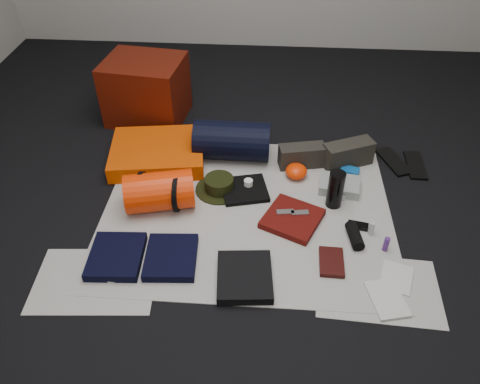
# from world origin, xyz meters

# --- Properties ---
(floor) EXTENTS (4.50, 4.50, 0.02)m
(floor) POSITION_xyz_m (0.00, 0.00, -0.01)
(floor) COLOR black
(floor) RESTS_ON ground
(newspaper_mat) EXTENTS (1.60, 1.30, 0.01)m
(newspaper_mat) POSITION_xyz_m (0.00, 0.00, 0.00)
(newspaper_mat) COLOR beige
(newspaper_mat) RESTS_ON floor
(newspaper_sheet_front_left) EXTENTS (0.61, 0.44, 0.00)m
(newspaper_sheet_front_left) POSITION_xyz_m (-0.70, -0.55, 0.00)
(newspaper_sheet_front_left) COLOR beige
(newspaper_sheet_front_left) RESTS_ON floor
(newspaper_sheet_front_right) EXTENTS (0.60, 0.43, 0.00)m
(newspaper_sheet_front_right) POSITION_xyz_m (0.65, -0.50, 0.00)
(newspaper_sheet_front_right) COLOR beige
(newspaper_sheet_front_right) RESTS_ON floor
(red_cabinet) EXTENTS (0.57, 0.49, 0.43)m
(red_cabinet) POSITION_xyz_m (-0.76, 0.95, 0.22)
(red_cabinet) COLOR #541106
(red_cabinet) RESTS_ON floor
(sleeping_pad) EXTENTS (0.63, 0.54, 0.10)m
(sleeping_pad) POSITION_xyz_m (-0.59, 0.43, 0.06)
(sleeping_pad) COLOR #E34502
(sleeping_pad) RESTS_ON newspaper_mat
(stuff_sack) EXTENTS (0.41, 0.30, 0.22)m
(stuff_sack) POSITION_xyz_m (-0.49, -0.01, 0.12)
(stuff_sack) COLOR #EF2F03
(stuff_sack) RESTS_ON newspaper_mat
(sack_strap_left) EXTENTS (0.02, 0.22, 0.22)m
(sack_strap_left) POSITION_xyz_m (-0.59, -0.01, 0.11)
(sack_strap_left) COLOR black
(sack_strap_left) RESTS_ON newspaper_mat
(sack_strap_right) EXTENTS (0.03, 0.22, 0.22)m
(sack_strap_right) POSITION_xyz_m (-0.39, -0.01, 0.11)
(sack_strap_right) COLOR black
(sack_strap_right) RESTS_ON newspaper_mat
(navy_duffel) EXTENTS (0.47, 0.25, 0.25)m
(navy_duffel) POSITION_xyz_m (-0.13, 0.49, 0.13)
(navy_duffel) COLOR black
(navy_duffel) RESTS_ON newspaper_mat
(boonie_brim) EXTENTS (0.34, 0.34, 0.01)m
(boonie_brim) POSITION_xyz_m (-0.17, 0.16, 0.01)
(boonie_brim) COLOR black
(boonie_brim) RESTS_ON newspaper_mat
(boonie_crown) EXTENTS (0.17, 0.17, 0.07)m
(boonie_crown) POSITION_xyz_m (-0.17, 0.16, 0.05)
(boonie_crown) COLOR black
(boonie_crown) RESTS_ON boonie_brim
(hiking_boot_left) EXTENTS (0.30, 0.16, 0.14)m
(hiking_boot_left) POSITION_xyz_m (0.31, 0.44, 0.08)
(hiking_boot_left) COLOR #2C2923
(hiking_boot_left) RESTS_ON newspaper_mat
(hiking_boot_right) EXTENTS (0.33, 0.23, 0.16)m
(hiking_boot_right) POSITION_xyz_m (0.60, 0.47, 0.08)
(hiking_boot_right) COLOR #2C2923
(hiking_boot_right) RESTS_ON newspaper_mat
(flip_flop_left) EXTENTS (0.20, 0.31, 0.02)m
(flip_flop_left) POSITION_xyz_m (0.90, 0.51, 0.01)
(flip_flop_left) COLOR black
(flip_flop_left) RESTS_ON floor
(flip_flop_right) EXTENTS (0.11, 0.29, 0.02)m
(flip_flop_right) POSITION_xyz_m (1.03, 0.48, 0.01)
(flip_flop_right) COLOR black
(flip_flop_right) RESTS_ON floor
(trousers_navy_a) EXTENTS (0.27, 0.31, 0.05)m
(trousers_navy_a) POSITION_xyz_m (-0.63, -0.42, 0.03)
(trousers_navy_a) COLOR black
(trousers_navy_a) RESTS_ON newspaper_mat
(trousers_navy_b) EXTENTS (0.27, 0.30, 0.04)m
(trousers_navy_b) POSITION_xyz_m (-0.36, -0.40, 0.03)
(trousers_navy_b) COLOR black
(trousers_navy_b) RESTS_ON newspaper_mat
(trousers_charcoal) EXTENTS (0.29, 0.32, 0.05)m
(trousers_charcoal) POSITION_xyz_m (0.02, -0.50, 0.03)
(trousers_charcoal) COLOR black
(trousers_charcoal) RESTS_ON newspaper_mat
(black_tshirt) EXTENTS (0.31, 0.29, 0.03)m
(black_tshirt) POSITION_xyz_m (-0.02, 0.15, 0.02)
(black_tshirt) COLOR black
(black_tshirt) RESTS_ON newspaper_mat
(red_shirt) EXTENTS (0.37, 0.37, 0.04)m
(red_shirt) POSITION_xyz_m (0.25, -0.08, 0.02)
(red_shirt) COLOR #510C08
(red_shirt) RESTS_ON newspaper_mat
(orange_stuff_sack) EXTENTS (0.17, 0.17, 0.09)m
(orange_stuff_sack) POSITION_xyz_m (0.28, 0.31, 0.05)
(orange_stuff_sack) COLOR #EF2F03
(orange_stuff_sack) RESTS_ON newspaper_mat
(first_aid_pouch) EXTENTS (0.25, 0.20, 0.06)m
(first_aid_pouch) POSITION_xyz_m (0.53, 0.21, 0.03)
(first_aid_pouch) COLOR gray
(first_aid_pouch) RESTS_ON newspaper_mat
(water_bottle) EXTENTS (0.11, 0.11, 0.22)m
(water_bottle) POSITION_xyz_m (0.49, 0.08, 0.12)
(water_bottle) COLOR black
(water_bottle) RESTS_ON newspaper_mat
(speaker) EXTENTS (0.09, 0.17, 0.06)m
(speaker) POSITION_xyz_m (0.57, -0.20, 0.04)
(speaker) COLOR black
(speaker) RESTS_ON newspaper_mat
(compact_camera) EXTENTS (0.10, 0.07, 0.04)m
(compact_camera) POSITION_xyz_m (0.50, 0.13, 0.03)
(compact_camera) COLOR silver
(compact_camera) RESTS_ON newspaper_mat
(cyan_case) EXTENTS (0.13, 0.10, 0.04)m
(cyan_case) POSITION_xyz_m (0.61, 0.37, 0.02)
(cyan_case) COLOR #1056A2
(cyan_case) RESTS_ON newspaper_mat
(toiletry_purple) EXTENTS (0.03, 0.03, 0.08)m
(toiletry_purple) POSITION_xyz_m (0.72, -0.25, 0.05)
(toiletry_purple) COLOR #4C2372
(toiletry_purple) RESTS_ON newspaper_mat
(toiletry_clear) EXTENTS (0.03, 0.03, 0.08)m
(toiletry_clear) POSITION_xyz_m (0.66, -0.15, 0.05)
(toiletry_clear) COLOR #B2B7B3
(toiletry_clear) RESTS_ON newspaper_mat
(paperback_book) EXTENTS (0.12, 0.19, 0.03)m
(paperback_book) POSITION_xyz_m (0.44, -0.37, 0.02)
(paperback_book) COLOR black
(paperback_book) RESTS_ON newspaper_mat
(map_booklet) EXTENTS (0.20, 0.25, 0.01)m
(map_booklet) POSITION_xyz_m (0.68, -0.57, 0.01)
(map_booklet) COLOR beige
(map_booklet) RESTS_ON newspaper_mat
(map_printout) EXTENTS (0.19, 0.22, 0.01)m
(map_printout) POSITION_xyz_m (0.75, -0.44, 0.01)
(map_printout) COLOR beige
(map_printout) RESTS_ON newspaper_mat
(sunglasses) EXTENTS (0.11, 0.06, 0.03)m
(sunglasses) POSITION_xyz_m (0.60, -0.10, 0.02)
(sunglasses) COLOR black
(sunglasses) RESTS_ON newspaper_mat
(key_cluster) EXTENTS (0.07, 0.07, 0.01)m
(key_cluster) POSITION_xyz_m (-0.62, -0.54, 0.01)
(key_cluster) COLOR silver
(key_cluster) RESTS_ON newspaper_mat
(tape_roll) EXTENTS (0.05, 0.05, 0.04)m
(tape_roll) POSITION_xyz_m (-0.00, 0.18, 0.05)
(tape_roll) COLOR white
(tape_roll) RESTS_ON black_tshirt
(energy_bar_a) EXTENTS (0.10, 0.05, 0.01)m
(energy_bar_a) POSITION_xyz_m (0.21, -0.06, 0.05)
(energy_bar_a) COLOR silver
(energy_bar_a) RESTS_ON red_shirt
(energy_bar_b) EXTENTS (0.10, 0.05, 0.01)m
(energy_bar_b) POSITION_xyz_m (0.29, -0.06, 0.05)
(energy_bar_b) COLOR silver
(energy_bar_b) RESTS_ON red_shirt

